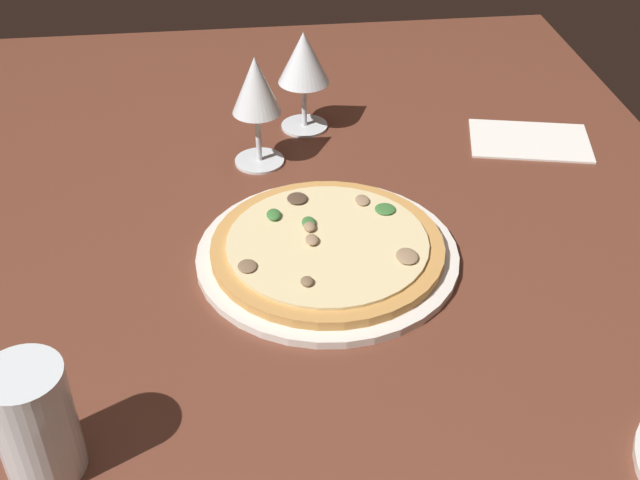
# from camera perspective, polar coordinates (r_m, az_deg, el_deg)

# --- Properties ---
(dining_table) EXTENTS (1.50, 1.10, 0.04)m
(dining_table) POSITION_cam_1_polar(r_m,az_deg,el_deg) (0.99, -0.55, -2.28)
(dining_table) COLOR brown
(dining_table) RESTS_ON ground
(pizza_main) EXTENTS (0.32, 0.32, 0.03)m
(pizza_main) POSITION_cam_1_polar(r_m,az_deg,el_deg) (0.97, 0.56, -0.89)
(pizza_main) COLOR silver
(pizza_main) RESTS_ON dining_table
(wine_glass_far) EXTENTS (0.07, 0.07, 0.16)m
(wine_glass_far) POSITION_cam_1_polar(r_m,az_deg,el_deg) (1.12, -4.56, 10.54)
(wine_glass_far) COLOR silver
(wine_glass_far) RESTS_ON dining_table
(wine_glass_near) EXTENTS (0.08, 0.08, 0.15)m
(wine_glass_near) POSITION_cam_1_polar(r_m,az_deg,el_deg) (1.21, -1.17, 12.51)
(wine_glass_near) COLOR silver
(wine_glass_near) RESTS_ON dining_table
(water_glass) EXTENTS (0.07, 0.07, 0.12)m
(water_glass) POSITION_cam_1_polar(r_m,az_deg,el_deg) (0.76, -19.44, -12.37)
(water_glass) COLOR silver
(water_glass) RESTS_ON dining_table
(paper_menu) EXTENTS (0.15, 0.20, 0.00)m
(paper_menu) POSITION_cam_1_polar(r_m,az_deg,el_deg) (1.26, 14.63, 6.83)
(paper_menu) COLOR white
(paper_menu) RESTS_ON dining_table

